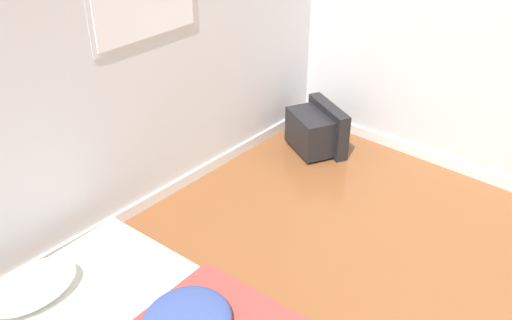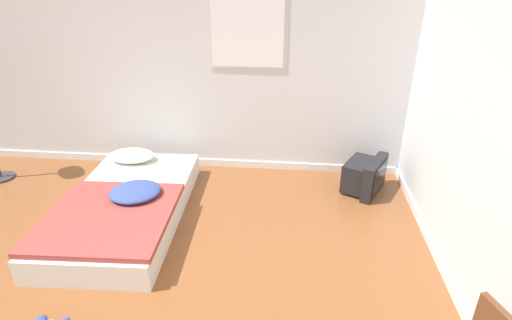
% 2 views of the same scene
% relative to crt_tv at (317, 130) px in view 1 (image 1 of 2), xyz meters
% --- Properties ---
extents(wall_back, '(7.58, 0.08, 2.60)m').
position_rel_crt_tv_xyz_m(wall_back, '(-2.11, 0.49, 1.10)').
color(wall_back, silver).
rests_on(wall_back, ground_plane).
extents(crt_tv, '(0.55, 0.61, 0.41)m').
position_rel_crt_tv_xyz_m(crt_tv, '(0.00, 0.00, 0.00)').
color(crt_tv, black).
rests_on(crt_tv, ground_plane).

